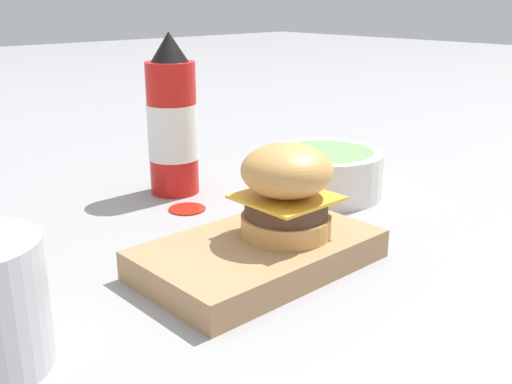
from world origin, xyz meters
TOP-DOWN VIEW (x-y plane):
  - ground_plane at (0.00, 0.00)m, footprint 6.00×6.00m
  - serving_board at (-0.03, 0.00)m, footprint 0.24×0.14m
  - burger at (0.00, -0.01)m, footprint 0.09×0.09m
  - ketchup_bottle at (0.05, 0.26)m, footprint 0.07×0.07m
  - side_bowl at (0.20, 0.11)m, footprint 0.16×0.16m
  - ketchup_puddle at (0.02, 0.19)m, footprint 0.05×0.05m

SIDE VIEW (x-z plane):
  - ground_plane at x=0.00m, z-range 0.00..0.00m
  - ketchup_puddle at x=0.02m, z-range 0.00..0.00m
  - serving_board at x=-0.03m, z-range 0.00..0.03m
  - side_bowl at x=0.20m, z-range 0.00..0.06m
  - burger at x=0.00m, z-range 0.03..0.13m
  - ketchup_bottle at x=0.05m, z-range -0.01..0.21m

